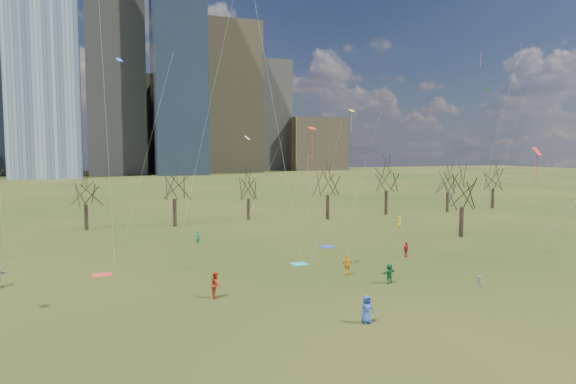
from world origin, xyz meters
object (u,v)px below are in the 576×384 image
object	(u,v)px
blanket_navy	(327,247)
person_4	(347,265)
blanket_teal	(299,264)
person_2	(216,285)
person_0	(367,309)
blanket_crimson	(102,275)

from	to	relation	value
blanket_navy	person_4	xyz separation A→B (m)	(-3.99, -12.81, 0.93)
blanket_teal	person_2	size ratio (longest dim) A/B	0.81
person_0	blanket_navy	bearing A→B (deg)	68.65
person_2	person_0	bearing A→B (deg)	-124.72
blanket_teal	person_4	bearing A→B (deg)	-67.82
blanket_crimson	person_0	distance (m)	25.16
person_0	blanket_crimson	bearing A→B (deg)	126.93
blanket_teal	blanket_crimson	world-z (taller)	same
blanket_teal	blanket_crimson	xyz separation A→B (m)	(-18.13, 2.17, 0.00)
blanket_navy	person_0	world-z (taller)	person_0
person_2	blanket_navy	bearing A→B (deg)	-32.11
person_0	person_4	distance (m)	12.64
person_0	person_2	world-z (taller)	person_2
blanket_crimson	person_4	distance (m)	21.92
person_0	person_2	xyz separation A→B (m)	(-7.79, 9.09, 0.08)
blanket_teal	person_4	world-z (taller)	person_4
person_0	person_2	distance (m)	11.97
person_0	blanket_teal	bearing A→B (deg)	80.39
person_4	blanket_teal	bearing A→B (deg)	-55.72
person_2	person_4	size ratio (longest dim) A/B	1.05
person_4	person_2	bearing A→B (deg)	24.09
blanket_navy	person_2	world-z (taller)	person_2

